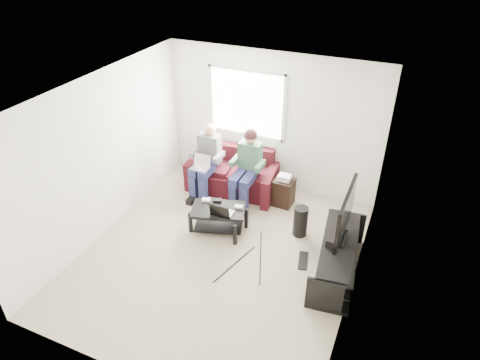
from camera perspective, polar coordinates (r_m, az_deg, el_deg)
name	(u,v)px	position (r m, az deg, el deg)	size (l,w,h in m)	color
floor	(220,254)	(6.76, -2.68, -9.89)	(4.50, 4.50, 0.00)	tan
ceiling	(215,96)	(5.39, -3.38, 11.16)	(4.50, 4.50, 0.00)	white
wall_back	(272,123)	(7.81, 4.33, 7.61)	(4.50, 4.50, 0.00)	white
wall_front	(118,297)	(4.54, -15.99, -14.72)	(4.50, 4.50, 0.00)	white
wall_left	(102,157)	(6.99, -17.91, 2.97)	(4.50, 4.50, 0.00)	white
wall_right	(363,219)	(5.53, 16.05, -5.00)	(4.50, 4.50, 0.00)	white
window	(247,103)	(7.84, 0.88, 10.18)	(1.48, 0.04, 1.28)	white
sofa	(233,175)	(8.11, -0.97, 0.72)	(1.78, 0.94, 0.80)	#451112
person_left	(206,158)	(7.84, -4.52, 2.97)	(0.40, 0.71, 1.32)	navy
person_right	(247,163)	(7.52, 0.95, 2.27)	(0.40, 0.71, 1.37)	navy
laptop_silver	(200,165)	(7.67, -5.34, 1.98)	(0.32, 0.22, 0.24)	silver
coffee_table	(218,214)	(7.05, -2.90, -4.59)	(0.98, 0.77, 0.43)	black
laptop_black	(223,207)	(6.81, -2.34, -3.62)	(0.34, 0.24, 0.24)	black
controller_a	(206,200)	(7.16, -4.52, -2.66)	(0.14, 0.09, 0.04)	silver
controller_b	(218,200)	(7.14, -3.02, -2.74)	(0.14, 0.09, 0.04)	black
controller_c	(239,207)	(6.97, -0.17, -3.62)	(0.14, 0.09, 0.04)	gray
tv_stand	(337,259)	(6.47, 12.86, -10.28)	(0.68, 1.69, 0.54)	black
tv	(345,213)	(6.08, 13.88, -4.35)	(0.12, 1.10, 0.81)	black
soundbar	(334,234)	(6.34, 12.37, -7.11)	(0.12, 0.50, 0.10)	black
drink_cup	(346,215)	(6.75, 13.96, -4.53)	(0.08, 0.08, 0.12)	#9C6243
console_white	(332,274)	(6.13, 12.12, -12.12)	(0.30, 0.22, 0.06)	silver
console_grey	(342,243)	(6.65, 13.50, -8.11)	(0.34, 0.26, 0.08)	gray
console_black	(337,257)	(6.38, 12.84, -10.04)	(0.38, 0.30, 0.07)	black
subwoofer	(300,221)	(7.05, 8.06, -5.47)	(0.23, 0.23, 0.53)	black
keyboard_floor	(303,260)	(6.71, 8.39, -10.56)	(0.13, 0.40, 0.02)	black
end_table	(284,191)	(7.72, 5.84, -1.48)	(0.34, 0.34, 0.61)	black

